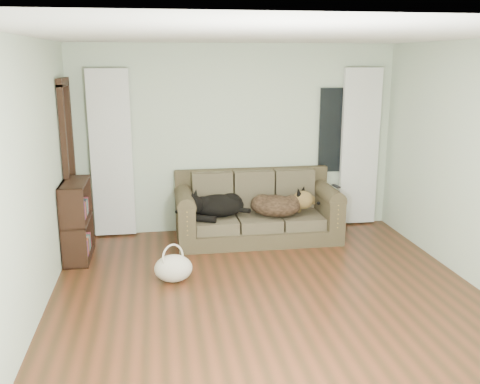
{
  "coord_description": "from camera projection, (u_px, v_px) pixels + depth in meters",
  "views": [
    {
      "loc": [
        -1.11,
        -4.84,
        2.4
      ],
      "look_at": [
        -0.08,
        1.6,
        0.76
      ],
      "focal_mm": 40.0,
      "sensor_mm": 36.0,
      "label": 1
    }
  ],
  "objects": [
    {
      "name": "sofa",
      "position": [
        257.0,
        207.0,
        7.2
      ],
      "size": [
        2.17,
        0.93,
        0.89
      ],
      "primitive_type": "cube",
      "color": "#352F1A",
      "rests_on": "floor"
    },
    {
      "name": "floor",
      "position": [
        273.0,
        303.0,
        5.39
      ],
      "size": [
        5.0,
        5.0,
        0.0
      ],
      "primitive_type": "plane",
      "color": "#3A2412",
      "rests_on": "ground"
    },
    {
      "name": "wall_back",
      "position": [
        236.0,
        139.0,
        7.47
      ],
      "size": [
        4.5,
        0.04,
        2.6
      ],
      "primitive_type": "cube",
      "color": "beige",
      "rests_on": "ground"
    },
    {
      "name": "dog_shepherd",
      "position": [
        279.0,
        205.0,
        7.13
      ],
      "size": [
        0.84,
        0.74,
        0.31
      ],
      "primitive_type": "ellipsoid",
      "rotation": [
        0.0,
        0.0,
        2.72
      ],
      "color": "black",
      "rests_on": "sofa"
    },
    {
      "name": "tv_remote",
      "position": [
        336.0,
        186.0,
        7.18
      ],
      "size": [
        0.07,
        0.17,
        0.02
      ],
      "primitive_type": "cube",
      "rotation": [
        0.0,
        0.0,
        0.14
      ],
      "color": "black",
      "rests_on": "sofa"
    },
    {
      "name": "bookshelf",
      "position": [
        77.0,
        219.0,
        6.5
      ],
      "size": [
        0.38,
        0.8,
        0.97
      ],
      "primitive_type": "cube",
      "rotation": [
        0.0,
        0.0,
        -0.12
      ],
      "color": "black",
      "rests_on": "floor"
    },
    {
      "name": "door_casing",
      "position": [
        69.0,
        168.0,
        6.76
      ],
      "size": [
        0.07,
        0.6,
        2.1
      ],
      "primitive_type": "cube",
      "color": "black",
      "rests_on": "ground"
    },
    {
      "name": "curtain_left",
      "position": [
        111.0,
        154.0,
        7.17
      ],
      "size": [
        0.55,
        0.08,
        2.25
      ],
      "primitive_type": "cube",
      "color": "white",
      "rests_on": "ground"
    },
    {
      "name": "ceiling",
      "position": [
        277.0,
        35.0,
        4.76
      ],
      "size": [
        5.0,
        5.0,
        0.0
      ],
      "primitive_type": "plane",
      "color": "white",
      "rests_on": "ground"
    },
    {
      "name": "tote_bag",
      "position": [
        173.0,
        268.0,
        5.88
      ],
      "size": [
        0.5,
        0.43,
        0.31
      ],
      "primitive_type": "ellipsoid",
      "rotation": [
        0.0,
        0.0,
        0.28
      ],
      "color": "beige",
      "rests_on": "floor"
    },
    {
      "name": "wall_left",
      "position": [
        27.0,
        186.0,
        4.73
      ],
      "size": [
        0.04,
        5.0,
        2.6
      ],
      "primitive_type": "cube",
      "color": "beige",
      "rests_on": "ground"
    },
    {
      "name": "curtain_right",
      "position": [
        360.0,
        147.0,
        7.7
      ],
      "size": [
        0.55,
        0.08,
        2.25
      ],
      "primitive_type": "cube",
      "color": "white",
      "rests_on": "ground"
    },
    {
      "name": "dog_black_lab",
      "position": [
        215.0,
        207.0,
        7.1
      ],
      "size": [
        0.71,
        0.49,
        0.3
      ],
      "primitive_type": "ellipsoid",
      "rotation": [
        0.0,
        0.0,
        0.01
      ],
      "color": "black",
      "rests_on": "sofa"
    },
    {
      "name": "window_pane",
      "position": [
        336.0,
        130.0,
        7.64
      ],
      "size": [
        0.5,
        0.03,
        1.2
      ],
      "primitive_type": "cube",
      "color": "black",
      "rests_on": "wall_back"
    }
  ]
}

